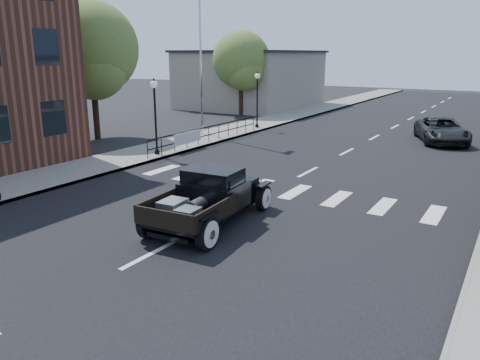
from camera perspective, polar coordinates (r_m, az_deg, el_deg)
The scene contains 14 objects.
ground at distance 14.36m, azimuth -2.94°, elevation -4.97°, with size 120.00×120.00×0.00m, color black.
road at distance 27.64m, azimuth 14.92°, elevation 4.40°, with size 14.00×80.00×0.02m, color black.
road_markings at distance 22.98m, azimuth 11.26°, elevation 2.48°, with size 12.00×60.00×0.06m, color silver, non-canonical shape.
sidewalk_left at distance 31.08m, azimuth -0.29°, elevation 6.18°, with size 3.00×80.00×0.15m, color gray.
low_building_left at distance 45.26m, azimuth 1.41°, elevation 12.10°, with size 10.00×12.00×5.00m, color gray.
railing at distance 26.22m, azimuth -3.83°, elevation 5.74°, with size 0.08×10.00×1.00m, color black, non-canonical shape.
banner at distance 24.62m, azimuth -6.36°, elevation 4.59°, with size 0.04×2.20×0.60m, color silver, non-canonical shape.
lamp_post_b at distance 23.11m, azimuth -10.27°, elevation 7.60°, with size 0.36×0.36×3.68m, color black, non-canonical shape.
lamp_post_c at distance 31.24m, azimuth 2.11°, elevation 9.76°, with size 0.36×0.36×3.68m, color black, non-canonical shape.
flagpole at distance 28.60m, azimuth -4.85°, elevation 16.60°, with size 0.12×0.12×11.04m, color silver.
big_tree_near at distance 28.89m, azimuth -17.54°, elevation 12.55°, with size 5.38×5.38×7.91m, color #536A2D, non-canonical shape.
big_tree_far at distance 38.79m, azimuth 0.13°, elevation 12.88°, with size 4.60×4.60×6.75m, color #536A2D, non-canonical shape.
hotrod_pickup at distance 13.83m, azimuth -3.73°, elevation -2.08°, with size 2.28×4.88×1.69m, color black, non-canonical shape.
second_car at distance 29.13m, azimuth 23.38°, elevation 5.58°, with size 2.32×5.03×1.40m, color black.
Camera 1 is at (7.66, -11.10, 4.95)m, focal length 35.00 mm.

